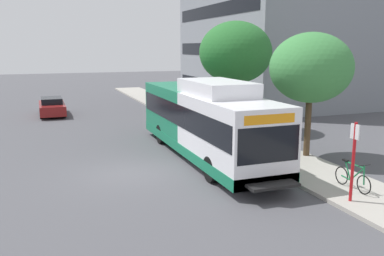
% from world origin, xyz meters
% --- Properties ---
extents(ground_plane, '(120.00, 120.00, 0.00)m').
position_xyz_m(ground_plane, '(0.00, 8.00, 0.00)').
color(ground_plane, '#4C4C51').
extents(sidewalk_curb, '(3.00, 56.00, 0.14)m').
position_xyz_m(sidewalk_curb, '(7.00, 6.00, 0.07)').
color(sidewalk_curb, '#A8A399').
rests_on(sidewalk_curb, ground).
extents(transit_bus, '(2.58, 12.25, 3.65)m').
position_xyz_m(transit_bus, '(3.89, 1.35, 1.70)').
color(transit_bus, white).
rests_on(transit_bus, ground).
extents(bus_stop_sign_pole, '(0.10, 0.36, 2.60)m').
position_xyz_m(bus_stop_sign_pole, '(6.07, -5.88, 1.65)').
color(bus_stop_sign_pole, red).
rests_on(bus_stop_sign_pole, sidewalk_curb).
extents(bicycle_parked, '(0.52, 1.76, 1.02)m').
position_xyz_m(bicycle_parked, '(6.92, -4.99, 0.56)').
color(bicycle_parked, black).
rests_on(bicycle_parked, sidewalk_curb).
extents(street_tree_near_stop, '(3.65, 3.65, 5.56)m').
position_xyz_m(street_tree_near_stop, '(8.19, -0.56, 4.13)').
color(street_tree_near_stop, '#4C3823').
rests_on(street_tree_near_stop, sidewalk_curb).
extents(street_tree_mid_block, '(4.33, 4.33, 6.43)m').
position_xyz_m(street_tree_mid_block, '(7.96, 6.46, 4.72)').
color(street_tree_mid_block, '#4C3823').
rests_on(street_tree_mid_block, sidewalk_curb).
extents(parked_car_far_lane, '(1.80, 4.50, 1.33)m').
position_xyz_m(parked_car_far_lane, '(-2.33, 16.32, 0.66)').
color(parked_car_far_lane, maroon).
rests_on(parked_car_far_lane, ground).
extents(lattice_comm_tower, '(1.10, 1.10, 26.38)m').
position_xyz_m(lattice_comm_tower, '(17.96, 31.10, 8.70)').
color(lattice_comm_tower, '#B7B7BC').
rests_on(lattice_comm_tower, ground).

